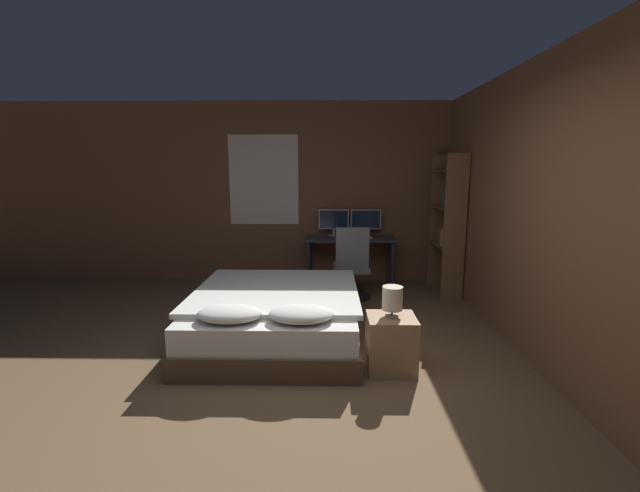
% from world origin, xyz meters
% --- Properties ---
extents(ground_plane, '(20.00, 20.00, 0.00)m').
position_xyz_m(ground_plane, '(0.00, 0.00, 0.00)').
color(ground_plane, brown).
extents(wall_back, '(12.00, 0.08, 2.70)m').
position_xyz_m(wall_back, '(-0.01, 3.67, 1.35)').
color(wall_back, brown).
rests_on(wall_back, ground_plane).
extents(wall_side_right, '(0.06, 12.00, 2.70)m').
position_xyz_m(wall_side_right, '(2.04, 1.50, 1.35)').
color(wall_side_right, brown).
rests_on(wall_side_right, ground_plane).
extents(bed, '(1.66, 1.93, 0.58)m').
position_xyz_m(bed, '(-0.33, 1.28, 0.26)').
color(bed, brown).
rests_on(bed, ground_plane).
extents(nightstand, '(0.41, 0.39, 0.48)m').
position_xyz_m(nightstand, '(0.74, 0.63, 0.24)').
color(nightstand, '#997551').
rests_on(nightstand, ground_plane).
extents(bedside_lamp, '(0.17, 0.17, 0.27)m').
position_xyz_m(bedside_lamp, '(0.74, 0.63, 0.64)').
color(bedside_lamp, gray).
rests_on(bedside_lamp, nightstand).
extents(desk, '(1.31, 0.56, 0.73)m').
position_xyz_m(desk, '(0.52, 3.32, 0.63)').
color(desk, '#38383D').
rests_on(desk, ground_plane).
extents(monitor_left, '(0.45, 0.16, 0.39)m').
position_xyz_m(monitor_left, '(0.28, 3.50, 0.95)').
color(monitor_left, '#B7B7BC').
rests_on(monitor_left, desk).
extents(monitor_right, '(0.45, 0.16, 0.39)m').
position_xyz_m(monitor_right, '(0.76, 3.50, 0.95)').
color(monitor_right, '#B7B7BC').
rests_on(monitor_right, desk).
extents(keyboard, '(0.37, 0.13, 0.02)m').
position_xyz_m(keyboard, '(0.52, 3.15, 0.74)').
color(keyboard, '#B7B7BC').
rests_on(keyboard, desk).
extents(computer_mouse, '(0.07, 0.05, 0.04)m').
position_xyz_m(computer_mouse, '(0.80, 3.15, 0.75)').
color(computer_mouse, '#B7B7BC').
rests_on(computer_mouse, desk).
extents(office_chair, '(0.52, 0.52, 0.99)m').
position_xyz_m(office_chair, '(0.51, 2.67, 0.39)').
color(office_chair, black).
rests_on(office_chair, ground_plane).
extents(bookshelf, '(0.29, 0.81, 1.92)m').
position_xyz_m(bookshelf, '(1.85, 2.98, 1.03)').
color(bookshelf, brown).
rests_on(bookshelf, ground_plane).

